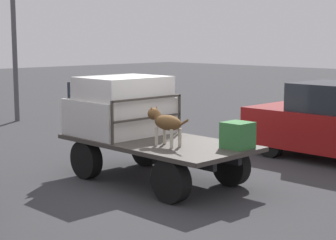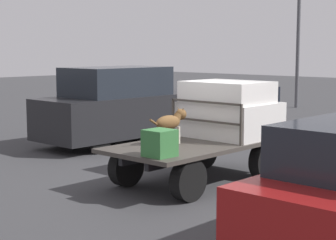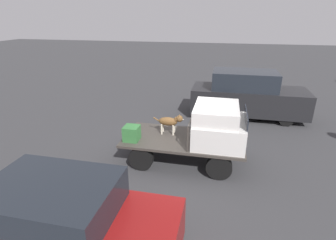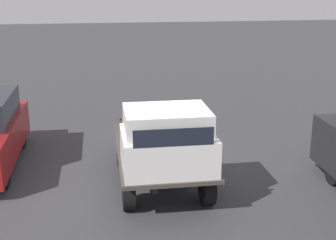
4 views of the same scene
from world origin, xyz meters
name	(u,v)px [view 1 (image 1 of 4)]	position (x,y,z in m)	size (l,w,h in m)	color
ground_plane	(157,182)	(0.00, 0.00, 0.00)	(80.00, 80.00, 0.00)	#38383A
flatbed_truck	(157,152)	(0.00, 0.00, 0.59)	(3.80, 1.91, 0.81)	black
truck_cab	(121,107)	(1.05, 0.00, 1.36)	(1.53, 1.79, 1.17)	silver
truck_headboard	(148,111)	(0.25, 0.00, 1.34)	(0.04, 1.79, 0.80)	#3D3833
dog	(165,122)	(-0.48, 0.26, 1.24)	(1.03, 0.28, 0.70)	beige
cargo_crate	(238,135)	(-1.57, -0.48, 1.04)	(0.46, 0.46, 0.46)	#337038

